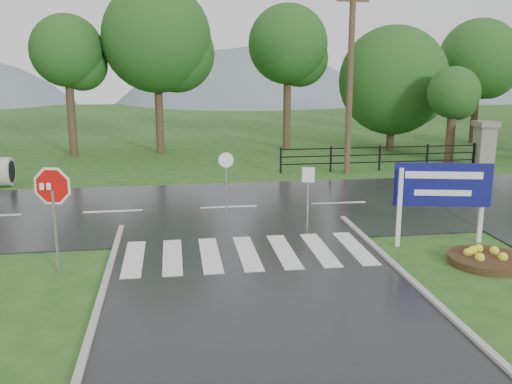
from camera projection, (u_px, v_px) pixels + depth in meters
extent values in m
plane|color=#27531B|center=(283.00, 345.00, 10.51)|extent=(120.00, 120.00, 0.00)
cube|color=black|center=(229.00, 208.00, 20.14)|extent=(90.00, 8.00, 0.04)
cube|color=silver|center=(134.00, 258.00, 14.88)|extent=(0.50, 2.80, 0.02)
cube|color=silver|center=(172.00, 257.00, 15.03)|extent=(0.50, 2.80, 0.02)
cube|color=silver|center=(210.00, 255.00, 15.17)|extent=(0.50, 2.80, 0.02)
cube|color=silver|center=(247.00, 253.00, 15.31)|extent=(0.50, 2.80, 0.02)
cube|color=silver|center=(284.00, 251.00, 15.45)|extent=(0.50, 2.80, 0.02)
cube|color=silver|center=(320.00, 249.00, 15.59)|extent=(0.50, 2.80, 0.02)
cube|color=silver|center=(355.00, 248.00, 15.73)|extent=(0.50, 2.80, 0.02)
cube|color=gray|center=(484.00, 147.00, 27.54)|extent=(0.80, 0.80, 2.00)
cube|color=#6B6659|center=(486.00, 124.00, 27.28)|extent=(1.00, 1.00, 0.24)
cube|color=black|center=(379.00, 162.00, 26.93)|extent=(9.50, 0.05, 0.05)
cube|color=black|center=(380.00, 155.00, 26.85)|extent=(9.50, 0.05, 0.05)
cube|color=black|center=(380.00, 147.00, 26.77)|extent=(9.50, 0.05, 0.05)
cube|color=black|center=(281.00, 160.00, 26.21)|extent=(0.08, 0.08, 1.20)
cube|color=black|center=(474.00, 155.00, 27.56)|extent=(0.08, 0.08, 1.20)
sphere|color=slate|center=(248.00, 227.00, 78.19)|extent=(48.00, 48.00, 48.00)
sphere|color=slate|center=(443.00, 190.00, 81.17)|extent=(36.00, 36.00, 36.00)
cube|color=#939399|center=(56.00, 233.00, 13.77)|extent=(0.06, 0.06, 2.10)
cylinder|color=white|center=(52.00, 186.00, 13.52)|extent=(1.22, 0.34, 1.26)
cylinder|color=red|center=(52.00, 186.00, 13.51)|extent=(1.06, 0.31, 1.10)
cube|color=silver|center=(399.00, 208.00, 15.81)|extent=(0.13, 0.13, 2.23)
cube|color=silver|center=(482.00, 205.00, 16.16)|extent=(0.13, 0.13, 2.23)
cube|color=#0E105F|center=(443.00, 185.00, 15.85)|extent=(2.64, 0.62, 1.23)
cube|color=white|center=(444.00, 175.00, 15.75)|extent=(2.08, 0.45, 0.20)
cube|color=white|center=(443.00, 193.00, 15.86)|extent=(1.53, 0.34, 0.17)
cylinder|color=#332111|center=(487.00, 260.00, 14.66)|extent=(1.96, 1.96, 0.20)
cube|color=#939399|center=(308.00, 196.00, 18.29)|extent=(0.04, 0.04, 1.68)
cube|color=white|center=(308.00, 175.00, 18.11)|extent=(0.38, 0.15, 0.49)
cylinder|color=#939399|center=(226.00, 187.00, 18.93)|extent=(0.06, 0.06, 2.01)
cylinder|color=white|center=(226.00, 160.00, 18.71)|extent=(0.50, 0.02, 0.50)
cylinder|color=#473523|center=(350.00, 83.00, 25.35)|extent=(0.27, 0.27, 8.24)
cube|color=brown|center=(353.00, 1.00, 24.56)|extent=(1.47, 0.21, 0.09)
cylinder|color=#3D2B1C|center=(451.00, 134.00, 28.73)|extent=(0.39, 0.39, 2.94)
sphere|color=#1A4916|center=(454.00, 93.00, 28.26)|extent=(2.58, 2.58, 2.58)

